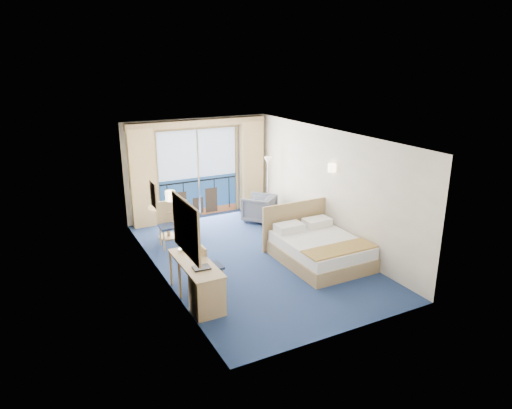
{
  "coord_description": "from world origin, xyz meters",
  "views": [
    {
      "loc": [
        -4.17,
        -8.22,
        4.18
      ],
      "look_at": [
        0.2,
        0.2,
        1.14
      ],
      "focal_mm": 32.0,
      "sensor_mm": 36.0,
      "label": 1
    }
  ],
  "objects_px": {
    "nightstand": "(302,223)",
    "desk_chair": "(208,264)",
    "bed": "(319,248)",
    "round_table": "(167,214)",
    "table_chair_b": "(168,221)",
    "desk": "(205,289)",
    "armchair": "(259,208)",
    "table_chair_a": "(185,214)",
    "floor_lamp": "(268,172)"
  },
  "relations": [
    {
      "from": "nightstand",
      "to": "desk_chair",
      "type": "xyz_separation_m",
      "value": [
        -3.12,
        -1.58,
        0.21
      ]
    },
    {
      "from": "nightstand",
      "to": "bed",
      "type": "bearing_deg",
      "value": -110.07
    },
    {
      "from": "nightstand",
      "to": "round_table",
      "type": "height_order",
      "value": "round_table"
    },
    {
      "from": "desk_chair",
      "to": "table_chair_b",
      "type": "xyz_separation_m",
      "value": [
        -0.04,
        2.37,
        0.1
      ]
    },
    {
      "from": "desk",
      "to": "desk_chair",
      "type": "height_order",
      "value": "desk_chair"
    },
    {
      "from": "round_table",
      "to": "bed",
      "type": "bearing_deg",
      "value": -49.05
    },
    {
      "from": "desk",
      "to": "bed",
      "type": "bearing_deg",
      "value": 14.8
    },
    {
      "from": "armchair",
      "to": "nightstand",
      "type": "bearing_deg",
      "value": 70.51
    },
    {
      "from": "nightstand",
      "to": "table_chair_a",
      "type": "relative_size",
      "value": 0.59
    },
    {
      "from": "floor_lamp",
      "to": "round_table",
      "type": "distance_m",
      "value": 3.01
    },
    {
      "from": "armchair",
      "to": "floor_lamp",
      "type": "height_order",
      "value": "floor_lamp"
    },
    {
      "from": "desk",
      "to": "desk_chair",
      "type": "bearing_deg",
      "value": 64.1
    },
    {
      "from": "round_table",
      "to": "desk",
      "type": "bearing_deg",
      "value": -97.1
    },
    {
      "from": "desk",
      "to": "nightstand",
      "type": "bearing_deg",
      "value": 33.59
    },
    {
      "from": "armchair",
      "to": "desk",
      "type": "xyz_separation_m",
      "value": [
        -2.98,
        -3.63,
        0.05
      ]
    },
    {
      "from": "floor_lamp",
      "to": "round_table",
      "type": "relative_size",
      "value": 1.88
    },
    {
      "from": "bed",
      "to": "armchair",
      "type": "xyz_separation_m",
      "value": [
        0.06,
        2.86,
        0.06
      ]
    },
    {
      "from": "nightstand",
      "to": "table_chair_b",
      "type": "xyz_separation_m",
      "value": [
        -3.17,
        0.79,
        0.31
      ]
    },
    {
      "from": "armchair",
      "to": "desk",
      "type": "relative_size",
      "value": 0.5
    },
    {
      "from": "bed",
      "to": "table_chair_a",
      "type": "distance_m",
      "value": 3.45
    },
    {
      "from": "nightstand",
      "to": "floor_lamp",
      "type": "bearing_deg",
      "value": 93.89
    },
    {
      "from": "armchair",
      "to": "table_chair_a",
      "type": "xyz_separation_m",
      "value": [
        -2.12,
        -0.1,
        0.2
      ]
    },
    {
      "from": "bed",
      "to": "floor_lamp",
      "type": "relative_size",
      "value": 1.22
    },
    {
      "from": "nightstand",
      "to": "table_chair_a",
      "type": "height_order",
      "value": "table_chair_a"
    },
    {
      "from": "table_chair_a",
      "to": "table_chair_b",
      "type": "height_order",
      "value": "table_chair_b"
    },
    {
      "from": "armchair",
      "to": "table_chair_b",
      "type": "distance_m",
      "value": 2.73
    },
    {
      "from": "bed",
      "to": "round_table",
      "type": "bearing_deg",
      "value": 130.95
    },
    {
      "from": "floor_lamp",
      "to": "desk",
      "type": "xyz_separation_m",
      "value": [
        -3.37,
        -3.89,
        -0.86
      ]
    },
    {
      "from": "desk",
      "to": "table_chair_a",
      "type": "relative_size",
      "value": 1.6
    },
    {
      "from": "desk_chair",
      "to": "round_table",
      "type": "distance_m",
      "value": 2.88
    },
    {
      "from": "round_table",
      "to": "desk_chair",
      "type": "bearing_deg",
      "value": -91.86
    },
    {
      "from": "bed",
      "to": "round_table",
      "type": "height_order",
      "value": "bed"
    },
    {
      "from": "bed",
      "to": "table_chair_a",
      "type": "xyz_separation_m",
      "value": [
        -2.06,
        2.75,
        0.25
      ]
    },
    {
      "from": "armchair",
      "to": "desk_chair",
      "type": "height_order",
      "value": "desk_chair"
    },
    {
      "from": "armchair",
      "to": "table_chair_b",
      "type": "xyz_separation_m",
      "value": [
        -2.67,
        -0.53,
        0.24
      ]
    },
    {
      "from": "desk_chair",
      "to": "nightstand",
      "type": "bearing_deg",
      "value": -63.31
    },
    {
      "from": "desk",
      "to": "table_chair_b",
      "type": "bearing_deg",
      "value": 84.25
    },
    {
      "from": "floor_lamp",
      "to": "round_table",
      "type": "height_order",
      "value": "floor_lamp"
    },
    {
      "from": "nightstand",
      "to": "armchair",
      "type": "distance_m",
      "value": 1.41
    },
    {
      "from": "floor_lamp",
      "to": "round_table",
      "type": "bearing_deg",
      "value": -174.64
    },
    {
      "from": "nightstand",
      "to": "armchair",
      "type": "xyz_separation_m",
      "value": [
        -0.5,
        1.32,
        0.07
      ]
    },
    {
      "from": "floor_lamp",
      "to": "bed",
      "type": "bearing_deg",
      "value": -98.31
    },
    {
      "from": "nightstand",
      "to": "table_chair_b",
      "type": "height_order",
      "value": "table_chair_b"
    },
    {
      "from": "desk_chair",
      "to": "bed",
      "type": "bearing_deg",
      "value": -89.27
    },
    {
      "from": "desk_chair",
      "to": "table_chair_a",
      "type": "bearing_deg",
      "value": -10.3
    },
    {
      "from": "armchair",
      "to": "desk_chair",
      "type": "xyz_separation_m",
      "value": [
        -2.62,
        -2.89,
        0.14
      ]
    },
    {
      "from": "nightstand",
      "to": "round_table",
      "type": "relative_size",
      "value": 0.65
    },
    {
      "from": "floor_lamp",
      "to": "desk",
      "type": "bearing_deg",
      "value": -130.93
    },
    {
      "from": "desk_chair",
      "to": "round_table",
      "type": "relative_size",
      "value": 1.0
    },
    {
      "from": "nightstand",
      "to": "floor_lamp",
      "type": "height_order",
      "value": "floor_lamp"
    }
  ]
}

